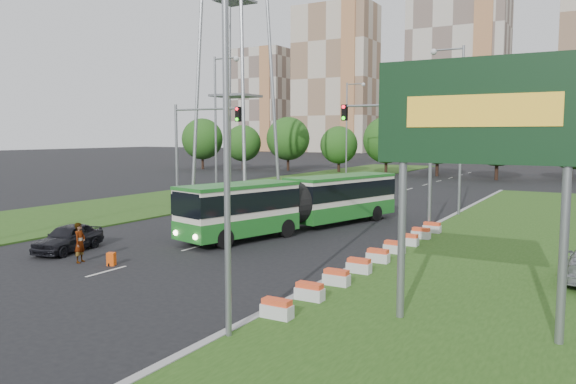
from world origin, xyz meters
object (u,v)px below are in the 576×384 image
Objects in this scene: traffic_mast_left at (194,141)px; billboard at (481,123)px; car_left_near at (68,238)px; articulated_bus at (297,203)px; shopping_trolley at (111,259)px; car_left_far at (236,207)px; pedestrian at (80,243)px; traffic_mast_median at (404,143)px.

billboard is at bearing -33.55° from traffic_mast_left.
car_left_near is at bearing 174.35° from billboard.
articulated_bus is at bearing 134.95° from billboard.
traffic_mast_left is at bearing 88.43° from car_left_near.
traffic_mast_left is 16.44m from shopping_trolley.
traffic_mast_left is 0.48× the size of articulated_bus.
car_left_near is at bearing -104.13° from car_left_far.
pedestrian reaches higher than car_left_far.
car_left_near is (-6.82, -11.32, -0.99)m from articulated_bus.
traffic_mast_left is 15.87m from pedestrian.
traffic_mast_left is at bearing -176.23° from traffic_mast_median.
articulated_bus is 9.06× the size of pedestrian.
billboard is 4.35× the size of pedestrian.
car_left_far is at bearing 141.36° from billboard.
traffic_mast_left is 4.35× the size of pedestrian.
pedestrian is 1.83m from shopping_trolley.
car_left_far reaches higher than car_left_near.
billboard reaches higher than articulated_bus.
shopping_trolley is (-15.90, 0.88, -5.87)m from billboard.
articulated_bus is 13.42m from pedestrian.
billboard is at bearing -49.63° from car_left_far.
traffic_mast_left reaches higher than articulated_bus.
car_left_far is 7.92× the size of shopping_trolley.
traffic_mast_median is at bearing 35.42° from car_left_near.
pedestrian reaches higher than car_left_near.
traffic_mast_median is 18.94m from pedestrian.
car_left_far is (3.27, 0.48, -4.58)m from traffic_mast_left.
car_left_near is at bearing -106.08° from articulated_bus.
car_left_far is at bearing 8.30° from traffic_mast_left.
car_left_far is (0.74, 13.49, 0.07)m from car_left_near.
billboard is 19.33m from articulated_bus.
car_left_near is at bearing -79.01° from traffic_mast_left.
shopping_trolley is at bearing -64.52° from traffic_mast_left.
traffic_mast_left is at bearing 177.31° from car_left_far.
pedestrian is (-4.31, -12.69, -0.76)m from articulated_bus.
traffic_mast_median is 12.75m from car_left_far.
articulated_bus is 13.25m from car_left_near.
articulated_bus reaches higher than car_left_far.
articulated_bus is 6.52m from car_left_far.
car_left_far is (-6.08, 2.17, -0.91)m from articulated_bus.
traffic_mast_median is 19.43m from car_left_near.
pedestrian is at bearing -123.34° from traffic_mast_median.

